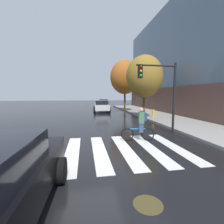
{
  "coord_description": "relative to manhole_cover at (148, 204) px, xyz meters",
  "views": [
    {
      "loc": [
        -0.16,
        -6.32,
        2.32
      ],
      "look_at": [
        1.29,
        2.06,
        1.39
      ],
      "focal_mm": 25.21,
      "sensor_mm": 36.0,
      "label": 1
    }
  ],
  "objects": [
    {
      "name": "ground_plane",
      "position": [
        -1.13,
        3.39,
        -0.0
      ],
      "size": [
        120.0,
        120.0,
        0.0
      ],
      "primitive_type": "plane",
      "color": "black"
    },
    {
      "name": "crosswalk_stripes",
      "position": [
        -0.72,
        3.39,
        0.0
      ],
      "size": [
        7.19,
        4.17,
        0.01
      ],
      "color": "silver",
      "rests_on": "ground"
    },
    {
      "name": "manhole_cover",
      "position": [
        0.0,
        0.0,
        0.0
      ],
      "size": [
        0.64,
        0.64,
        0.01
      ],
      "primitive_type": "cylinder",
      "color": "#473D1E",
      "rests_on": "ground"
    },
    {
      "name": "sedan_mid",
      "position": [
        0.94,
        18.44,
        0.81
      ],
      "size": [
        2.27,
        4.6,
        1.57
      ],
      "color": "silver",
      "rests_on": "ground"
    },
    {
      "name": "sedan_far",
      "position": [
        2.28,
        27.72,
        0.75
      ],
      "size": [
        2.23,
        4.37,
        1.47
      ],
      "color": "navy",
      "rests_on": "ground"
    },
    {
      "name": "cyclist",
      "position": [
        1.44,
        4.49,
        0.84
      ],
      "size": [
        1.7,
        0.39,
        1.69
      ],
      "color": "black",
      "rests_on": "ground"
    },
    {
      "name": "traffic_light_near",
      "position": [
        3.17,
        5.76,
        2.86
      ],
      "size": [
        2.47,
        0.28,
        4.2
      ],
      "color": "black",
      "rests_on": "ground"
    },
    {
      "name": "fire_hydrant",
      "position": [
        5.25,
        11.31,
        0.53
      ],
      "size": [
        0.33,
        0.22,
        0.78
      ],
      "color": "gold",
      "rests_on": "sidewalk"
    },
    {
      "name": "street_tree_near",
      "position": [
        4.11,
        10.92,
        3.97
      ],
      "size": [
        3.31,
        3.31,
        5.89
      ],
      "color": "#4C3823",
      "rests_on": "ground"
    },
    {
      "name": "street_tree_mid",
      "position": [
        3.95,
        17.37,
        4.61
      ],
      "size": [
        3.84,
        3.84,
        6.83
      ],
      "color": "#4C3823",
      "rests_on": "ground"
    },
    {
      "name": "corner_building",
      "position": [
        15.56,
        16.69,
        6.56
      ],
      "size": [
        14.24,
        24.77,
        13.23
      ],
      "color": "brown",
      "rests_on": "ground"
    }
  ]
}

